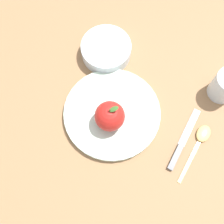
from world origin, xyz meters
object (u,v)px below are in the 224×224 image
object	(u,v)px
apple	(110,115)
spoon	(200,139)
knife	(181,144)
dinner_plate	(112,113)
side_bowl	(106,49)

from	to	relation	value
apple	spoon	distance (m)	0.24
knife	spoon	xyz separation A→B (m)	(0.05, 0.00, 0.00)
dinner_plate	side_bowl	xyz separation A→B (m)	(0.03, 0.18, 0.02)
dinner_plate	knife	world-z (taller)	dinner_plate
side_bowl	dinner_plate	bearing A→B (deg)	-98.26
dinner_plate	side_bowl	world-z (taller)	side_bowl
apple	spoon	bearing A→B (deg)	-25.05
dinner_plate	apple	distance (m)	0.05
dinner_plate	apple	world-z (taller)	apple
dinner_plate	side_bowl	bearing A→B (deg)	81.74
side_bowl	knife	distance (m)	0.33
spoon	knife	bearing A→B (deg)	-179.31
side_bowl	apple	bearing A→B (deg)	-100.45
apple	side_bowl	xyz separation A→B (m)	(0.04, 0.20, -0.03)
apple	side_bowl	distance (m)	0.21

